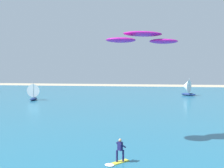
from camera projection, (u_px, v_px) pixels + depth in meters
name	position (u px, v px, depth m)	size (l,w,h in m)	color
ocean	(132.00, 103.00, 50.88)	(160.00, 90.00, 0.10)	#236B89
kitesurfer	(118.00, 154.00, 19.07)	(1.73, 1.83, 1.67)	yellow
kite	(143.00, 38.00, 24.07)	(6.90, 4.61, 1.00)	#B21999
sailboat_mid_left	(186.00, 88.00, 64.62)	(3.66, 3.26, 4.09)	navy
sailboat_mid_right	(34.00, 92.00, 55.64)	(2.64, 3.12, 3.65)	navy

